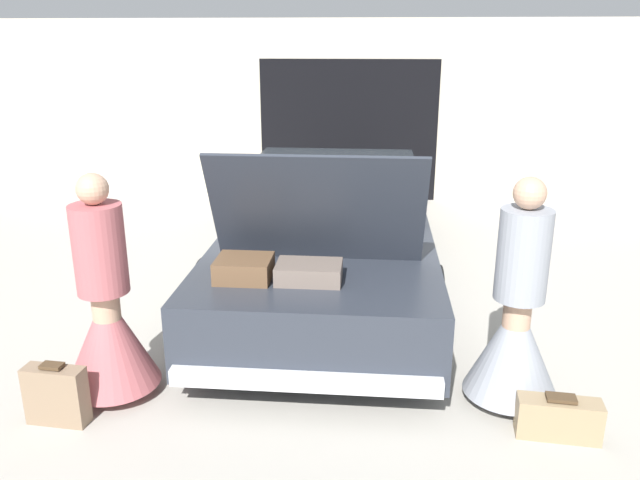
# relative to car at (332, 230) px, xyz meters

# --- Properties ---
(ground_plane) EXTENTS (40.00, 40.00, 0.00)m
(ground_plane) POSITION_rel_car_xyz_m (0.00, -0.02, -0.57)
(ground_plane) COLOR #ADA89E
(garage_wall_back) EXTENTS (12.00, 0.14, 2.80)m
(garage_wall_back) POSITION_rel_car_xyz_m (0.00, 3.75, 0.82)
(garage_wall_back) COLOR beige
(garage_wall_back) RESTS_ON ground_plane
(car) EXTENTS (2.00, 5.10, 1.71)m
(car) POSITION_rel_car_xyz_m (0.00, 0.00, 0.00)
(car) COLOR #2D333D
(car) RESTS_ON ground_plane
(person_left) EXTENTS (0.68, 0.68, 1.65)m
(person_left) POSITION_rel_car_xyz_m (-1.44, -2.36, 0.01)
(person_left) COLOR tan
(person_left) RESTS_ON ground_plane
(person_right) EXTENTS (0.66, 0.66, 1.65)m
(person_right) POSITION_rel_car_xyz_m (1.44, -2.23, 0.01)
(person_right) COLOR tan
(person_right) RESTS_ON ground_plane
(suitcase_beside_left_person) EXTENTS (0.42, 0.18, 0.44)m
(suitcase_beside_left_person) POSITION_rel_car_xyz_m (-1.66, -2.77, -0.36)
(suitcase_beside_left_person) COLOR #8C7259
(suitcase_beside_left_person) RESTS_ON ground_plane
(suitcase_beside_right_person) EXTENTS (0.55, 0.22, 0.30)m
(suitcase_beside_right_person) POSITION_rel_car_xyz_m (1.68, -2.64, -0.43)
(suitcase_beside_right_person) COLOR #9E8460
(suitcase_beside_right_person) RESTS_ON ground_plane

